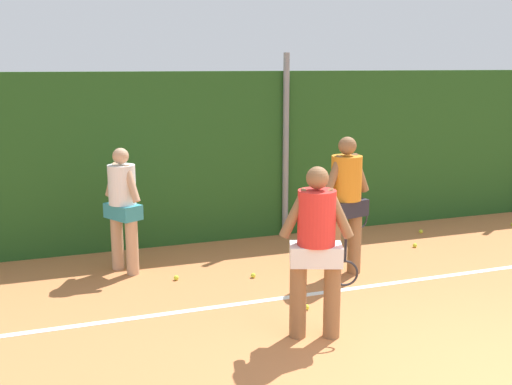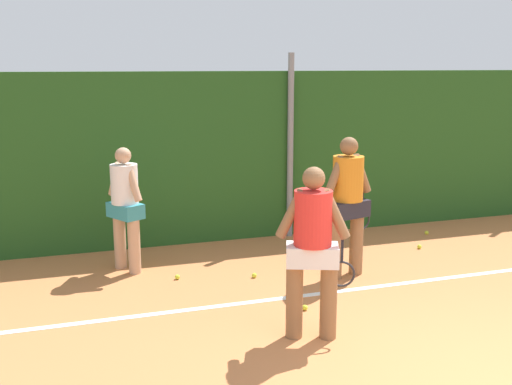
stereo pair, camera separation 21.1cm
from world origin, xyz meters
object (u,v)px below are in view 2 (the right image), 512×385
(player_foreground_near, at_px, (313,244))
(tennis_ball_4, at_px, (305,308))
(tennis_ball_0, at_px, (419,247))
(tennis_ball_8, at_px, (177,277))
(tennis_ball_10, at_px, (427,233))
(player_backcourt_far, at_px, (125,202))
(tennis_ball_2, at_px, (254,275))
(player_midcourt, at_px, (348,200))

(player_foreground_near, relative_size, tennis_ball_4, 27.56)
(player_foreground_near, relative_size, tennis_ball_0, 27.56)
(tennis_ball_8, bearing_deg, tennis_ball_10, 11.20)
(tennis_ball_8, bearing_deg, player_foreground_near, -65.40)
(player_foreground_near, bearing_deg, player_backcourt_far, 140.52)
(tennis_ball_2, distance_m, tennis_ball_4, 1.27)
(player_midcourt, xyz_separation_m, tennis_ball_0, (1.65, 0.77, -1.03))
(player_midcourt, distance_m, tennis_ball_10, 2.84)
(player_foreground_near, xyz_separation_m, tennis_ball_4, (0.21, 0.69, -0.99))
(player_backcourt_far, xyz_separation_m, tennis_ball_10, (5.00, 0.29, -0.94))
(player_midcourt, bearing_deg, tennis_ball_10, 18.44)
(tennis_ball_0, xyz_separation_m, tennis_ball_4, (-2.63, -1.71, 0.00))
(tennis_ball_2, bearing_deg, tennis_ball_8, 165.56)
(player_foreground_near, distance_m, player_midcourt, 2.02)
(tennis_ball_4, xyz_separation_m, tennis_ball_8, (-1.22, 1.50, 0.00))
(player_backcourt_far, relative_size, tennis_ball_10, 26.13)
(tennis_ball_4, distance_m, tennis_ball_10, 3.99)
(player_midcourt, xyz_separation_m, tennis_ball_4, (-0.98, -0.94, -1.03))
(player_backcourt_far, height_order, tennis_ball_8, player_backcourt_far)
(player_backcourt_far, relative_size, tennis_ball_2, 26.13)
(tennis_ball_4, xyz_separation_m, tennis_ball_10, (3.20, 2.38, 0.00))
(tennis_ball_2, distance_m, tennis_ball_10, 3.60)
(tennis_ball_0, xyz_separation_m, tennis_ball_2, (-2.86, -0.47, 0.00))
(player_midcourt, distance_m, tennis_ball_0, 2.09)
(tennis_ball_4, bearing_deg, player_backcourt_far, 130.68)
(tennis_ball_4, bearing_deg, player_midcourt, 43.84)
(player_midcourt, xyz_separation_m, tennis_ball_10, (2.22, 1.44, -1.03))
(tennis_ball_4, bearing_deg, tennis_ball_2, 100.01)
(tennis_ball_8, bearing_deg, tennis_ball_2, -14.44)
(player_backcourt_far, distance_m, tennis_ball_8, 1.25)
(tennis_ball_10, bearing_deg, player_backcourt_far, -176.73)
(player_backcourt_far, relative_size, tennis_ball_8, 26.13)
(player_backcourt_far, relative_size, tennis_ball_0, 26.13)
(tennis_ball_8, bearing_deg, player_midcourt, -14.34)
(player_backcourt_far, distance_m, tennis_ball_0, 4.55)
(player_foreground_near, distance_m, tennis_ball_2, 2.17)
(player_foreground_near, relative_size, tennis_ball_10, 27.56)
(player_foreground_near, distance_m, tennis_ball_8, 2.60)
(player_midcourt, relative_size, tennis_ball_4, 28.67)
(player_midcourt, relative_size, player_backcourt_far, 1.10)
(tennis_ball_0, relative_size, tennis_ball_8, 1.00)
(tennis_ball_0, bearing_deg, tennis_ball_2, -170.73)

